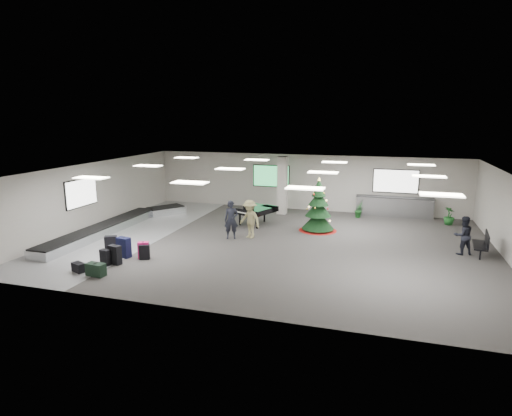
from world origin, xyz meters
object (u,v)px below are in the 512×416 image
(baggage_carousel, at_px, (117,225))
(traveler_b, at_px, (250,219))
(grand_piano, at_px, (256,210))
(traveler_bench, at_px, (463,235))
(christmas_tree, at_px, (318,212))
(bench, at_px, (483,243))
(potted_plant_left, at_px, (359,210))
(pink_suitcase, at_px, (144,250))
(traveler_a, at_px, (231,220))
(potted_plant_right, at_px, (449,216))
(service_counter, at_px, (394,207))

(baggage_carousel, bearing_deg, traveler_b, 4.56)
(grand_piano, relative_size, traveler_bench, 1.42)
(baggage_carousel, distance_m, traveler_bench, 15.37)
(baggage_carousel, distance_m, traveler_b, 6.64)
(christmas_tree, height_order, bench, christmas_tree)
(potted_plant_left, bearing_deg, traveler_b, -129.46)
(traveler_b, bearing_deg, baggage_carousel, -150.85)
(pink_suitcase, distance_m, traveler_a, 4.26)
(traveler_b, xyz_separation_m, potted_plant_right, (8.89, 5.13, -0.41))
(pink_suitcase, distance_m, traveler_b, 4.98)
(pink_suitcase, relative_size, traveler_a, 0.39)
(traveler_a, height_order, potted_plant_right, traveler_a)
(christmas_tree, bearing_deg, traveler_a, -144.66)
(christmas_tree, bearing_deg, service_counter, 49.26)
(service_counter, relative_size, grand_piano, 1.84)
(baggage_carousel, distance_m, potted_plant_left, 12.51)
(traveler_b, height_order, potted_plant_right, traveler_b)
(traveler_bench, bearing_deg, potted_plant_right, -112.59)
(pink_suitcase, height_order, potted_plant_right, potted_plant_right)
(baggage_carousel, xyz_separation_m, pink_suitcase, (3.53, -3.38, 0.11))
(pink_suitcase, xyz_separation_m, traveler_b, (3.06, 3.90, 0.54))
(service_counter, height_order, christmas_tree, christmas_tree)
(baggage_carousel, xyz_separation_m, potted_plant_left, (11.03, 5.92, 0.21))
(baggage_carousel, bearing_deg, potted_plant_right, 20.07)
(christmas_tree, height_order, traveler_b, christmas_tree)
(bench, distance_m, potted_plant_left, 7.22)
(traveler_a, distance_m, traveler_b, 0.84)
(grand_piano, xyz_separation_m, traveler_bench, (9.19, -2.17, 0.03))
(bench, bearing_deg, traveler_a, -169.59)
(service_counter, bearing_deg, christmas_tree, -130.74)
(potted_plant_right, bearing_deg, bench, -83.00)
(service_counter, xyz_separation_m, christmas_tree, (-3.52, -4.09, 0.34))
(service_counter, bearing_deg, traveler_b, -135.21)
(bench, xyz_separation_m, traveler_bench, (-0.74, -0.05, 0.25))
(pink_suitcase, xyz_separation_m, traveler_a, (2.30, 3.55, 0.53))
(pink_suitcase, height_order, traveler_bench, traveler_bench)
(service_counter, xyz_separation_m, grand_piano, (-6.69, -3.86, 0.19))
(traveler_b, relative_size, potted_plant_right, 1.89)
(pink_suitcase, height_order, grand_piano, grand_piano)
(baggage_carousel, xyz_separation_m, bench, (16.08, 0.76, 0.31))
(traveler_a, relative_size, potted_plant_left, 2.03)
(grand_piano, xyz_separation_m, traveler_b, (0.43, -2.35, 0.12))
(traveler_b, bearing_deg, service_counter, 69.39)
(christmas_tree, bearing_deg, pink_suitcase, -133.87)
(potted_plant_left, bearing_deg, traveler_bench, -50.37)
(service_counter, relative_size, bench, 2.66)
(baggage_carousel, xyz_separation_m, grand_piano, (6.15, 2.87, 0.53))
(service_counter, height_order, grand_piano, service_counter)
(traveler_a, xyz_separation_m, potted_plant_left, (5.20, 5.75, -0.44))
(bench, xyz_separation_m, traveler_a, (-10.25, -0.59, 0.33))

